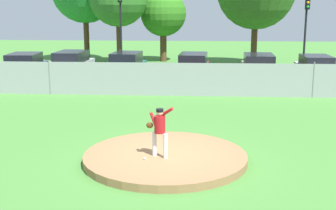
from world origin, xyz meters
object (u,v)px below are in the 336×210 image
parked_car_burgundy (193,68)px  parked_car_champagne (258,68)px  parked_car_white (316,71)px  parked_car_silver (71,66)px  baseball (145,158)px  traffic_light_near (120,16)px  parked_car_teal (126,67)px  traffic_light_far (306,21)px  pitcher_youth (159,127)px  parked_car_navy (25,68)px  traffic_cone_orange (281,74)px

parked_car_burgundy → parked_car_champagne: size_ratio=0.98×
parked_car_white → parked_car_silver: bearing=176.4°
baseball → parked_car_champagne: parked_car_champagne is taller
parked_car_champagne → traffic_light_near: traffic_light_near is taller
parked_car_teal → parked_car_champagne: (8.08, 0.14, -0.02)m
traffic_light_near → traffic_light_far: 12.58m
pitcher_youth → parked_car_silver: (-6.80, 15.23, -0.29)m
parked_car_navy → traffic_light_near: traffic_light_near is taller
parked_car_white → traffic_light_far: traffic_light_far is taller
parked_car_burgundy → parked_car_teal: (-4.11, -0.08, 0.01)m
pitcher_youth → parked_car_burgundy: (0.82, 15.08, -0.32)m
parked_car_burgundy → parked_car_champagne: parked_car_burgundy is taller
parked_car_burgundy → parked_car_teal: parked_car_teal is taller
parked_car_burgundy → traffic_cone_orange: bearing=14.2°
baseball → traffic_light_near: size_ratio=0.01×
parked_car_burgundy → pitcher_youth: bearing=-93.1°
pitcher_youth → baseball: size_ratio=20.59×
pitcher_youth → traffic_cone_orange: bearing=68.8°
pitcher_youth → parked_car_burgundy: size_ratio=0.33×
parked_car_navy → parked_car_teal: (6.22, 0.54, 0.02)m
parked_car_champagne → parked_car_silver: bearing=179.6°
parked_car_teal → parked_car_white: (11.28, -0.69, -0.01)m
parked_car_navy → traffic_light_far: size_ratio=0.83×
parked_car_navy → parked_car_silver: (2.70, 0.77, 0.04)m
parked_car_navy → parked_car_silver: 2.81m
baseball → parked_car_teal: bearing=100.7°
baseball → parked_car_navy: parked_car_navy is taller
parked_car_champagne → traffic_cone_orange: 2.18m
traffic_cone_orange → traffic_light_near: 11.62m
parked_car_white → parked_car_silver: parked_car_silver is taller
parked_car_white → traffic_light_near: size_ratio=0.75×
traffic_cone_orange → traffic_light_far: traffic_light_far is taller
parked_car_white → traffic_cone_orange: bearing=125.8°
parked_car_silver → traffic_light_near: size_ratio=0.84×
parked_car_burgundy → parked_car_white: (7.17, -0.78, 0.01)m
baseball → traffic_cone_orange: traffic_cone_orange is taller
parked_car_white → parked_car_navy: bearing=179.5°
baseball → parked_car_navy: 17.33m
parked_car_navy → parked_car_champagne: size_ratio=0.91×
traffic_cone_orange → traffic_light_far: 4.28m
parked_car_white → traffic_cone_orange: size_ratio=7.64×
parked_car_navy → parked_car_teal: 6.24m
parked_car_navy → traffic_light_far: (17.76, 4.13, 2.71)m
baseball → parked_car_burgundy: bearing=85.4°
traffic_cone_orange → traffic_light_near: size_ratio=0.10×
parked_car_champagne → parked_car_silver: size_ratio=1.00×
parked_car_navy → pitcher_youth: bearing=-56.7°
pitcher_youth → parked_car_white: (7.99, 14.31, -0.32)m
parked_car_burgundy → parked_car_silver: bearing=178.9°
parked_car_teal → parked_car_silver: size_ratio=0.92×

